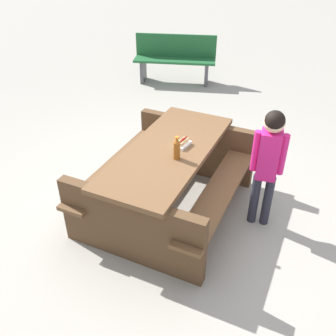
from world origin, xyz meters
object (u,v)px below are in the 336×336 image
Objects in this scene: park_bench_near at (175,58)px; child_in_coat at (269,156)px; picnic_table at (168,175)px; soda_bottle at (177,149)px; hotdog_tray at (183,143)px.

child_in_coat is at bearing -161.16° from park_bench_near.
soda_bottle is (-0.16, -0.10, 0.41)m from picnic_table.
park_bench_near is at bearing 7.80° from hotdog_tray.
park_bench_near reaches higher than hotdog_tray.
picnic_table is at bearing -174.37° from park_bench_near.
child_in_coat is at bearing -95.19° from picnic_table.
picnic_table is at bearing 32.68° from soda_bottle.
picnic_table is at bearing 119.71° from hotdog_tray.
hotdog_tray is 3.76m from park_bench_near.
soda_bottle is 0.15× the size of park_bench_near.
hotdog_tray is 0.17× the size of child_in_coat.
hotdog_tray is at bearing -60.29° from picnic_table.
park_bench_near is (3.71, 0.51, -0.33)m from hotdog_tray.
hotdog_tray is (0.24, -0.03, -0.07)m from soda_bottle.
hotdog_tray is 0.14× the size of park_bench_near.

